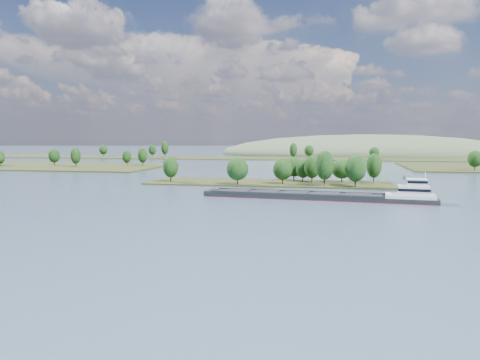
# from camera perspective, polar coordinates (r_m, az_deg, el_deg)

# --- Properties ---
(ground) EXTENTS (1800.00, 1800.00, 0.00)m
(ground) POSITION_cam_1_polar(r_m,az_deg,el_deg) (135.71, -0.09, -2.92)
(ground) COLOR #3E586B
(ground) RESTS_ON ground
(tree_island) EXTENTS (100.00, 31.99, 14.70)m
(tree_island) POSITION_cam_1_polar(r_m,az_deg,el_deg) (191.70, 5.75, 0.68)
(tree_island) COLOR #262D14
(tree_island) RESTS_ON ground
(back_shoreline) EXTENTS (900.00, 60.00, 16.06)m
(back_shoreline) POSITION_cam_1_polar(r_m,az_deg,el_deg) (412.28, 8.69, 2.64)
(back_shoreline) COLOR #262D14
(back_shoreline) RESTS_ON ground
(hill_west) EXTENTS (320.00, 160.00, 44.00)m
(hill_west) POSITION_cam_1_polar(r_m,az_deg,el_deg) (513.01, 15.20, 2.95)
(hill_west) COLOR #415037
(hill_west) RESTS_ON ground
(cargo_barge) EXTENTS (72.39, 15.65, 9.72)m
(cargo_barge) POSITION_cam_1_polar(r_m,az_deg,el_deg) (147.58, 11.17, -1.88)
(cargo_barge) COLOR black
(cargo_barge) RESTS_ON ground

